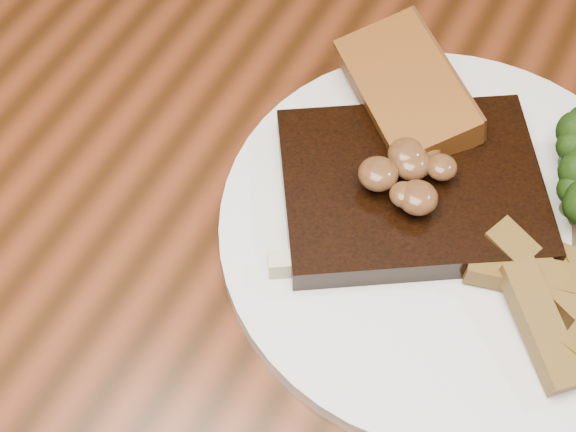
% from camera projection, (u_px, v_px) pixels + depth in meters
% --- Properties ---
extents(dining_table, '(1.60, 0.90, 0.75)m').
position_uv_depth(dining_table, '(296.00, 285.00, 0.63)').
color(dining_table, '#532310').
rests_on(dining_table, ground).
extents(plate, '(0.37, 0.37, 0.01)m').
position_uv_depth(plate, '(446.00, 231.00, 0.54)').
color(plate, silver).
rests_on(plate, dining_table).
extents(steak, '(0.21, 0.20, 0.03)m').
position_uv_depth(steak, '(411.00, 189.00, 0.54)').
color(steak, black).
rests_on(steak, plate).
extents(steak_bone, '(0.12, 0.08, 0.02)m').
position_uv_depth(steak_bone, '(374.00, 260.00, 0.51)').
color(steak_bone, '#BCB492').
rests_on(steak_bone, plate).
extents(mushroom_pile, '(0.07, 0.07, 0.03)m').
position_uv_depth(mushroom_pile, '(413.00, 162.00, 0.52)').
color(mushroom_pile, brown).
rests_on(mushroom_pile, steak).
extents(garlic_bread, '(0.12, 0.12, 0.02)m').
position_uv_depth(garlic_bread, '(403.00, 109.00, 0.57)').
color(garlic_bread, brown).
rests_on(garlic_bread, plate).
extents(potato_wedges, '(0.10, 0.10, 0.02)m').
position_uv_depth(potato_wedges, '(566.00, 271.00, 0.50)').
color(potato_wedges, brown).
rests_on(potato_wedges, plate).
extents(broccoli_cluster, '(0.08, 0.08, 0.04)m').
position_uv_depth(broccoli_cluster, '(574.00, 167.00, 0.54)').
color(broccoli_cluster, '#19340B').
rests_on(broccoli_cluster, plate).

